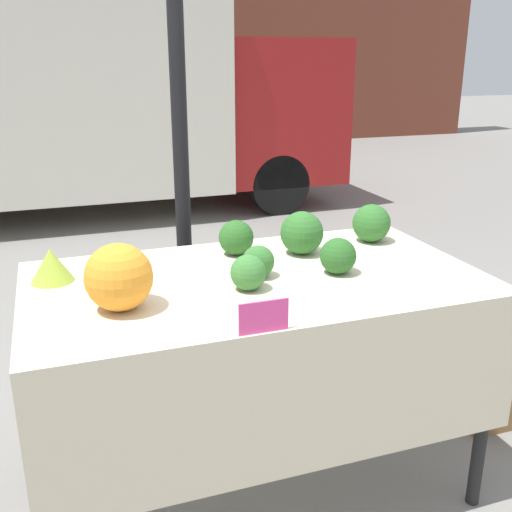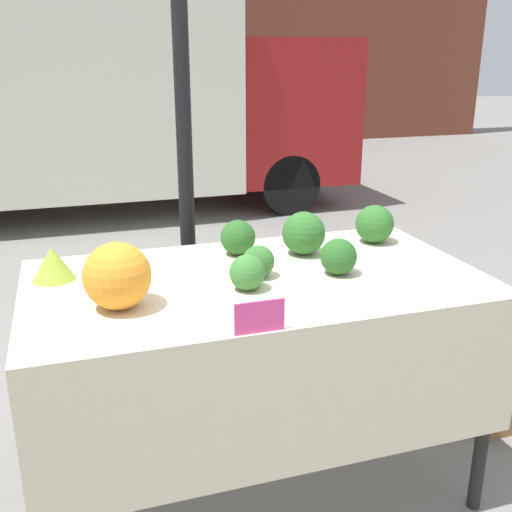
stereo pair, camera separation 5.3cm
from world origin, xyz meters
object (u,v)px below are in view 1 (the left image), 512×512
parked_truck (71,92)px  price_sign (264,317)px  orange_cauliflower (119,277)px  produce_crate (497,390)px

parked_truck → price_sign: parked_truck is taller
orange_cauliflower → price_sign: size_ratio=1.42×
parked_truck → produce_crate: parked_truck is taller
parked_truck → produce_crate: (1.63, -4.74, -1.16)m
orange_cauliflower → produce_crate: bearing=7.1°
produce_crate → price_sign: bearing=-159.3°
price_sign → produce_crate: (1.39, 0.53, -0.82)m
parked_truck → price_sign: 5.28m
parked_truck → orange_cauliflower: size_ratio=24.89×
parked_truck → price_sign: bearing=-87.4°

